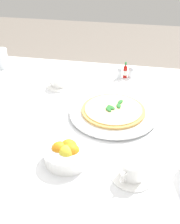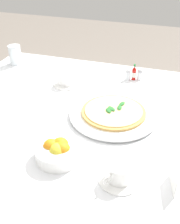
{
  "view_description": "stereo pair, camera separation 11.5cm",
  "coord_description": "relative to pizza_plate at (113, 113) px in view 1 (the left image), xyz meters",
  "views": [
    {
      "loc": [
        0.27,
        -0.92,
        1.37
      ],
      "look_at": [
        0.09,
        0.03,
        0.74
      ],
      "focal_mm": 45.74,
      "sensor_mm": 36.0,
      "label": 1
    },
    {
      "loc": [
        0.38,
        -0.89,
        1.37
      ],
      "look_at": [
        0.09,
        0.03,
        0.74
      ],
      "focal_mm": 45.74,
      "sensor_mm": 36.0,
      "label": 2
    }
  ],
  "objects": [
    {
      "name": "pizza_plate",
      "position": [
        0.0,
        0.0,
        0.0
      ],
      "size": [
        0.35,
        0.35,
        0.02
      ],
      "color": "white",
      "rests_on": "dining_table"
    },
    {
      "name": "salt_shaker",
      "position": [
        0.05,
        0.37,
        0.01
      ],
      "size": [
        0.03,
        0.03,
        0.06
      ],
      "color": "white",
      "rests_on": "dining_table"
    },
    {
      "name": "coffee_cup_far_right",
      "position": [
        -0.28,
        0.2,
        0.01
      ],
      "size": [
        0.13,
        0.13,
        0.06
      ],
      "color": "white",
      "rests_on": "dining_table"
    },
    {
      "name": "citrus_bowl",
      "position": [
        -0.12,
        -0.29,
        0.02
      ],
      "size": [
        0.15,
        0.15,
        0.07
      ],
      "color": "white",
      "rests_on": "dining_table"
    },
    {
      "name": "water_glass_right_edge",
      "position": [
        -0.65,
        0.36,
        0.04
      ],
      "size": [
        0.07,
        0.07,
        0.1
      ],
      "color": "white",
      "rests_on": "dining_table"
    },
    {
      "name": "coffee_cup_center_back",
      "position": [
        0.1,
        -0.33,
        0.02
      ],
      "size": [
        0.13,
        0.13,
        0.06
      ],
      "color": "white",
      "rests_on": "dining_table"
    },
    {
      "name": "pepper_shaker",
      "position": [
        -0.01,
        0.35,
        0.01
      ],
      "size": [
        0.03,
        0.03,
        0.06
      ],
      "color": "white",
      "rests_on": "dining_table"
    },
    {
      "name": "dining_table",
      "position": [
        -0.18,
        -0.05,
        -0.14
      ],
      "size": [
        1.14,
        1.14,
        0.72
      ],
      "color": "white",
      "rests_on": "ground_plane"
    },
    {
      "name": "hot_sauce_bottle",
      "position": [
        0.02,
        0.36,
        0.02
      ],
      "size": [
        0.02,
        0.02,
        0.08
      ],
      "color": "#B7140F",
      "rests_on": "dining_table"
    },
    {
      "name": "pizza",
      "position": [
        -0.0,
        0.0,
        0.01
      ],
      "size": [
        0.26,
        0.26,
        0.02
      ],
      "color": "tan",
      "rests_on": "pizza_plate"
    }
  ]
}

